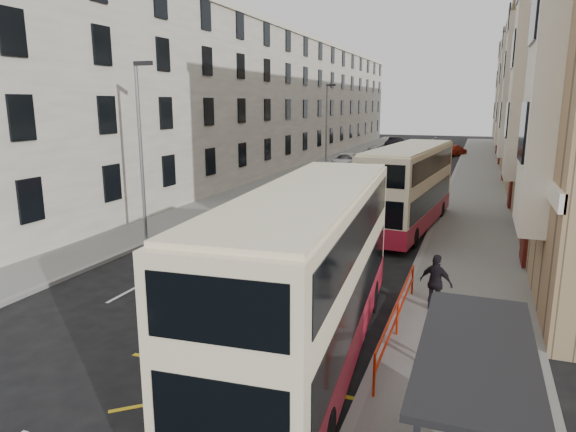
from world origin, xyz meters
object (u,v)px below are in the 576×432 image
at_px(street_lamp_near, 141,142).
at_px(car_red, 454,150).
at_px(pedestrian_mid, 442,337).
at_px(pedestrian_far, 436,283).
at_px(double_decker_rear, 409,188).
at_px(white_van, 345,161).
at_px(street_lamp_far, 327,121).
at_px(double_decker_front, 310,275).
at_px(bus_shelter, 484,406).
at_px(car_silver, 374,151).
at_px(car_dark, 394,142).

xyz_separation_m(street_lamp_near, car_red, (11.39, 47.30, -3.97)).
distance_m(pedestrian_mid, pedestrian_far, 3.71).
bearing_deg(double_decker_rear, white_van, 117.11).
height_order(street_lamp_far, double_decker_front, street_lamp_far).
xyz_separation_m(bus_shelter, double_decker_rear, (-3.56, 19.05, 0.04)).
distance_m(car_silver, car_dark, 12.95).
bearing_deg(double_decker_front, pedestrian_far, 51.55).
xyz_separation_m(pedestrian_mid, pedestrian_far, (-0.43, 3.69, 0.04)).
bearing_deg(double_decker_front, car_red, 84.92).
bearing_deg(double_decker_rear, double_decker_front, -86.06).
distance_m(street_lamp_near, pedestrian_far, 14.50).
height_order(double_decker_front, pedestrian_far, double_decker_front).
bearing_deg(double_decker_rear, pedestrian_mid, -73.76).
distance_m(street_lamp_near, white_van, 30.26).
relative_size(double_decker_front, car_silver, 2.93).
height_order(street_lamp_near, car_dark, street_lamp_near).
bearing_deg(car_silver, pedestrian_mid, -56.09).
relative_size(double_decker_front, white_van, 2.09).
xyz_separation_m(pedestrian_far, car_red, (-2.03, 51.44, -0.37)).
distance_m(bus_shelter, double_decker_front, 5.82).
bearing_deg(pedestrian_far, car_dark, -59.70).
bearing_deg(pedestrian_mid, street_lamp_near, 128.71).
height_order(white_van, car_silver, white_van).
distance_m(pedestrian_far, car_red, 51.48).
xyz_separation_m(white_van, car_silver, (0.27, 13.31, -0.09)).
height_order(bus_shelter, car_red, bus_shelter).
relative_size(double_decker_rear, white_van, 2.03).
bearing_deg(street_lamp_far, pedestrian_far, -68.54).
relative_size(street_lamp_near, double_decker_rear, 0.73).
bearing_deg(street_lamp_near, car_dark, 87.29).
bearing_deg(pedestrian_mid, pedestrian_far, 74.86).
distance_m(street_lamp_far, pedestrian_far, 36.86).
bearing_deg(double_decker_rear, pedestrian_far, -72.42).
bearing_deg(white_van, street_lamp_near, -96.77).
bearing_deg(street_lamp_far, double_decker_rear, -64.50).
bearing_deg(pedestrian_far, double_decker_rear, -57.85).
height_order(double_decker_front, pedestrian_mid, double_decker_front).
bearing_deg(double_decker_rear, car_red, 95.25).
bearing_deg(bus_shelter, car_dark, 99.95).
bearing_deg(bus_shelter, pedestrian_mid, 100.45).
height_order(double_decker_front, white_van, double_decker_front).
xyz_separation_m(pedestrian_mid, car_dark, (-11.20, 64.03, -0.24)).
bearing_deg(double_decker_rear, car_silver, 109.28).
relative_size(street_lamp_near, car_silver, 2.08).
bearing_deg(car_dark, car_silver, -84.02).
bearing_deg(car_silver, double_decker_rear, -55.24).
bearing_deg(street_lamp_far, car_dark, 84.21).
height_order(bus_shelter, street_lamp_near, street_lamp_near).
relative_size(bus_shelter, white_van, 0.79).
bearing_deg(pedestrian_far, car_silver, -56.54).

